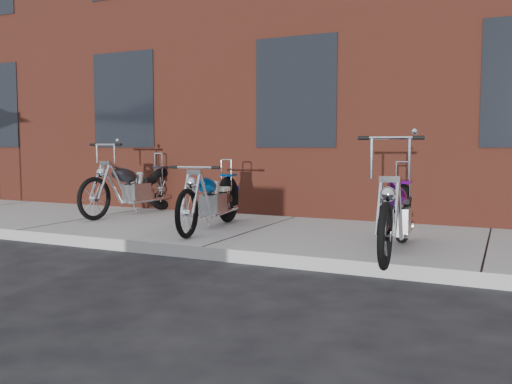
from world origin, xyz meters
The scene contains 6 objects.
ground centered at (0.00, 0.00, 0.00)m, with size 120.00×120.00×0.00m, color black.
sidewalk centered at (0.00, 1.50, 0.07)m, with size 22.00×3.00×0.15m, color #A19D98.
building_brick centered at (0.00, 8.00, 4.00)m, with size 22.00×10.00×8.00m, color maroon.
chopper_purple centered at (2.11, 0.55, 0.56)m, with size 0.55×2.26×1.27m.
chopper_blue centered at (-0.60, 1.26, 0.55)m, with size 0.58×2.22×0.97m.
chopper_third centered at (-2.65, 2.15, 0.58)m, with size 0.59×2.40×1.22m.
Camera 1 is at (3.20, -5.36, 1.31)m, focal length 38.00 mm.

